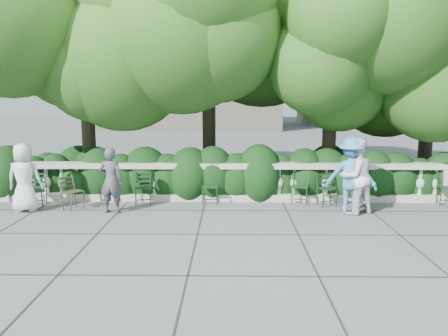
{
  "coord_description": "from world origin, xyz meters",
  "views": [
    {
      "loc": [
        0.15,
        -9.29,
        2.74
      ],
      "look_at": [
        0.0,
        1.0,
        1.0
      ],
      "focal_mm": 35.0,
      "sensor_mm": 36.0,
      "label": 1
    }
  ],
  "objects_px": {
    "chair_f": "(447,206)",
    "chair_d": "(299,205)",
    "chair_c": "(210,205)",
    "chair_weathered": "(78,210)",
    "chair_b": "(143,206)",
    "person_woman_grey": "(111,180)",
    "person_casual_man": "(356,176)",
    "chair_e": "(329,207)",
    "chair_a": "(36,207)",
    "person_older_blue": "(351,176)",
    "person_businessman": "(24,178)"
  },
  "relations": [
    {
      "from": "chair_f",
      "to": "chair_a",
      "type": "bearing_deg",
      "value": -170.06
    },
    {
      "from": "chair_a",
      "to": "chair_weathered",
      "type": "bearing_deg",
      "value": -21.71
    },
    {
      "from": "chair_f",
      "to": "person_businessman",
      "type": "height_order",
      "value": "person_businessman"
    },
    {
      "from": "chair_e",
      "to": "person_woman_grey",
      "type": "distance_m",
      "value": 5.28
    },
    {
      "from": "chair_weathered",
      "to": "chair_b",
      "type": "bearing_deg",
      "value": -40.81
    },
    {
      "from": "chair_f",
      "to": "person_woman_grey",
      "type": "height_order",
      "value": "person_woman_grey"
    },
    {
      "from": "person_casual_man",
      "to": "chair_c",
      "type": "bearing_deg",
      "value": -35.3
    },
    {
      "from": "chair_weathered",
      "to": "person_older_blue",
      "type": "relative_size",
      "value": 0.47
    },
    {
      "from": "chair_d",
      "to": "person_older_blue",
      "type": "xyz_separation_m",
      "value": [
        1.07,
        -0.69,
        0.89
      ]
    },
    {
      "from": "chair_e",
      "to": "person_older_blue",
      "type": "xyz_separation_m",
      "value": [
        0.36,
        -0.49,
        0.89
      ]
    },
    {
      "from": "chair_b",
      "to": "chair_d",
      "type": "height_order",
      "value": "same"
    },
    {
      "from": "person_casual_man",
      "to": "chair_e",
      "type": "bearing_deg",
      "value": -73.58
    },
    {
      "from": "chair_f",
      "to": "chair_c",
      "type": "bearing_deg",
      "value": -171.16
    },
    {
      "from": "chair_e",
      "to": "chair_weathered",
      "type": "relative_size",
      "value": 1.0
    },
    {
      "from": "chair_d",
      "to": "chair_e",
      "type": "relative_size",
      "value": 1.0
    },
    {
      "from": "person_woman_grey",
      "to": "person_older_blue",
      "type": "bearing_deg",
      "value": -173.5
    },
    {
      "from": "chair_b",
      "to": "chair_weathered",
      "type": "bearing_deg",
      "value": -173.77
    },
    {
      "from": "chair_b",
      "to": "person_casual_man",
      "type": "height_order",
      "value": "person_casual_man"
    },
    {
      "from": "chair_d",
      "to": "chair_weathered",
      "type": "height_order",
      "value": "same"
    },
    {
      "from": "chair_d",
      "to": "chair_a",
      "type": "bearing_deg",
      "value": -163.61
    },
    {
      "from": "chair_f",
      "to": "chair_b",
      "type": "bearing_deg",
      "value": -170.57
    },
    {
      "from": "chair_d",
      "to": "person_older_blue",
      "type": "height_order",
      "value": "person_older_blue"
    },
    {
      "from": "chair_b",
      "to": "chair_f",
      "type": "distance_m",
      "value": 7.55
    },
    {
      "from": "chair_c",
      "to": "person_businessman",
      "type": "bearing_deg",
      "value": -171.65
    },
    {
      "from": "chair_b",
      "to": "person_woman_grey",
      "type": "distance_m",
      "value": 1.17
    },
    {
      "from": "chair_b",
      "to": "person_businessman",
      "type": "distance_m",
      "value": 2.84
    },
    {
      "from": "chair_weathered",
      "to": "person_woman_grey",
      "type": "relative_size",
      "value": 0.54
    },
    {
      "from": "chair_b",
      "to": "chair_c",
      "type": "bearing_deg",
      "value": -8.45
    },
    {
      "from": "chair_d",
      "to": "person_woman_grey",
      "type": "distance_m",
      "value": 4.61
    },
    {
      "from": "chair_a",
      "to": "chair_f",
      "type": "distance_m",
      "value": 10.21
    },
    {
      "from": "chair_e",
      "to": "person_casual_man",
      "type": "bearing_deg",
      "value": -65.44
    },
    {
      "from": "chair_c",
      "to": "person_older_blue",
      "type": "height_order",
      "value": "person_older_blue"
    },
    {
      "from": "chair_a",
      "to": "chair_c",
      "type": "height_order",
      "value": "same"
    },
    {
      "from": "person_businessman",
      "to": "person_woman_grey",
      "type": "bearing_deg",
      "value": 174.94
    },
    {
      "from": "chair_e",
      "to": "chair_b",
      "type": "bearing_deg",
      "value": 163.5
    },
    {
      "from": "chair_weathered",
      "to": "person_casual_man",
      "type": "bearing_deg",
      "value": -59.57
    },
    {
      "from": "person_woman_grey",
      "to": "person_casual_man",
      "type": "height_order",
      "value": "person_casual_man"
    },
    {
      "from": "chair_d",
      "to": "chair_f",
      "type": "bearing_deg",
      "value": 13.67
    },
    {
      "from": "chair_a",
      "to": "person_older_blue",
      "type": "distance_m",
      "value": 7.68
    },
    {
      "from": "person_older_blue",
      "to": "person_casual_man",
      "type": "bearing_deg",
      "value": 168.77
    },
    {
      "from": "chair_b",
      "to": "chair_weathered",
      "type": "height_order",
      "value": "same"
    },
    {
      "from": "chair_b",
      "to": "person_older_blue",
      "type": "relative_size",
      "value": 0.47
    },
    {
      "from": "chair_c",
      "to": "chair_e",
      "type": "bearing_deg",
      "value": -2.98
    },
    {
      "from": "chair_d",
      "to": "person_casual_man",
      "type": "xyz_separation_m",
      "value": [
        1.17,
        -0.75,
        0.88
      ]
    },
    {
      "from": "chair_a",
      "to": "chair_weathered",
      "type": "distance_m",
      "value": 1.22
    },
    {
      "from": "chair_f",
      "to": "chair_d",
      "type": "bearing_deg",
      "value": -171.8
    },
    {
      "from": "person_businessman",
      "to": "person_older_blue",
      "type": "xyz_separation_m",
      "value": [
        7.62,
        -0.04,
        0.08
      ]
    },
    {
      "from": "chair_f",
      "to": "person_businessman",
      "type": "xyz_separation_m",
      "value": [
        -10.22,
        -0.6,
        0.81
      ]
    },
    {
      "from": "chair_f",
      "to": "person_older_blue",
      "type": "height_order",
      "value": "person_older_blue"
    },
    {
      "from": "chair_c",
      "to": "chair_weathered",
      "type": "bearing_deg",
      "value": -170.09
    }
  ]
}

